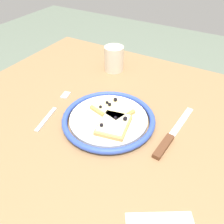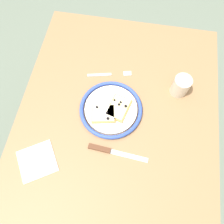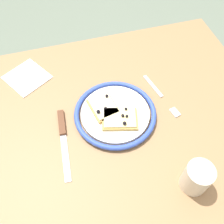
# 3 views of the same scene
# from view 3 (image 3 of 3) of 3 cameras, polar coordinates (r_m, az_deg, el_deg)

# --- Properties ---
(ground_plane) EXTENTS (6.00, 6.00, 0.00)m
(ground_plane) POSITION_cam_3_polar(r_m,az_deg,el_deg) (1.51, 0.27, -18.14)
(ground_plane) COLOR slate
(dining_table) EXTENTS (1.05, 0.84, 0.76)m
(dining_table) POSITION_cam_3_polar(r_m,az_deg,el_deg) (0.88, 0.45, -5.67)
(dining_table) COLOR #936D47
(dining_table) RESTS_ON ground_plane
(plate) EXTENTS (0.27, 0.27, 0.02)m
(plate) POSITION_cam_3_polar(r_m,az_deg,el_deg) (0.82, 0.71, -0.33)
(plate) COLOR white
(plate) RESTS_ON dining_table
(pizza_slice_near) EXTENTS (0.10, 0.11, 0.03)m
(pizza_slice_near) POSITION_cam_3_polar(r_m,az_deg,el_deg) (0.82, -1.93, 1.17)
(pizza_slice_near) COLOR tan
(pizza_slice_near) RESTS_ON plate
(pizza_slice_far) EXTENTS (0.13, 0.11, 0.03)m
(pizza_slice_far) POSITION_cam_3_polar(r_m,az_deg,el_deg) (0.79, 1.78, -1.45)
(pizza_slice_far) COLOR tan
(pizza_slice_far) RESTS_ON plate
(knife) EXTENTS (0.04, 0.24, 0.01)m
(knife) POSITION_cam_3_polar(r_m,az_deg,el_deg) (0.80, -11.00, -4.31)
(knife) COLOR silver
(knife) RESTS_ON dining_table
(fork) EXTENTS (0.06, 0.20, 0.00)m
(fork) POSITION_cam_3_polar(r_m,az_deg,el_deg) (0.89, 10.89, 3.67)
(fork) COLOR silver
(fork) RESTS_ON dining_table
(cup) EXTENTS (0.07, 0.07, 0.09)m
(cup) POSITION_cam_3_polar(r_m,az_deg,el_deg) (0.72, 18.44, -13.80)
(cup) COLOR beige
(cup) RESTS_ON dining_table
(napkin) EXTENTS (0.18, 0.18, 0.00)m
(napkin) POSITION_cam_3_polar(r_m,az_deg,el_deg) (0.98, -18.52, 7.38)
(napkin) COLOR white
(napkin) RESTS_ON dining_table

